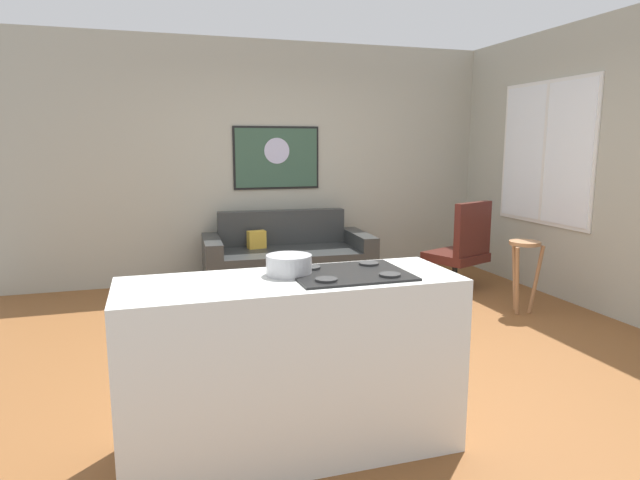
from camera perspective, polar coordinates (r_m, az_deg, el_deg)
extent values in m
cube|color=brown|center=(4.61, 2.68, -10.75)|extent=(6.40, 6.40, 0.04)
cube|color=#A7A595|center=(6.65, -4.43, 8.11)|extent=(6.40, 0.05, 2.80)
cube|color=#A7A695|center=(5.99, 26.25, 6.93)|extent=(0.05, 6.40, 2.80)
cube|color=#2D2E2E|center=(6.16, -3.34, -3.06)|extent=(1.52, 0.96, 0.45)
cube|color=#2D2E2E|center=(6.43, -4.01, 1.34)|extent=(1.49, 0.23, 0.40)
cube|color=#2D2E2E|center=(6.04, -11.11, -2.72)|extent=(0.22, 0.90, 0.61)
cube|color=#2D2E2E|center=(6.35, 4.04, -1.93)|extent=(0.22, 0.90, 0.61)
cube|color=gold|center=(6.20, -6.62, 0.04)|extent=(0.21, 0.13, 0.20)
cube|color=silver|center=(5.05, 0.93, -3.74)|extent=(1.07, 0.51, 0.02)
cylinder|color=#232326|center=(4.78, -3.82, -7.19)|extent=(0.03, 0.03, 0.40)
cylinder|color=#232326|center=(5.08, 6.90, -6.20)|extent=(0.03, 0.03, 0.40)
cylinder|color=#232326|center=(5.18, -4.93, -5.85)|extent=(0.03, 0.03, 0.40)
cylinder|color=#232326|center=(5.46, 5.06, -5.03)|extent=(0.03, 0.03, 0.40)
cylinder|color=black|center=(6.45, 13.79, -4.62)|extent=(0.40, 0.40, 0.04)
cylinder|color=black|center=(6.41, 13.85, -3.03)|extent=(0.06, 0.06, 0.33)
cube|color=#4F1F18|center=(6.37, 13.91, -1.69)|extent=(0.74, 0.73, 0.10)
cube|color=#4F1F18|center=(6.20, 15.61, 1.11)|extent=(0.56, 0.29, 0.58)
cylinder|color=#A17049|center=(5.54, 20.55, -0.30)|extent=(0.29, 0.29, 0.03)
cylinder|color=#A17049|center=(5.71, 19.58, -3.56)|extent=(0.04, 0.12, 0.67)
cylinder|color=#A17049|center=(5.50, 19.84, -4.07)|extent=(0.12, 0.09, 0.67)
cylinder|color=#A17049|center=(5.63, 21.57, -3.86)|extent=(0.12, 0.09, 0.67)
cube|color=silver|center=(2.94, -2.92, -12.95)|extent=(1.73, 0.60, 0.94)
cube|color=black|center=(2.88, 3.03, -3.47)|extent=(0.60, 0.48, 0.01)
cylinder|color=#2D2D2D|center=(2.69, 0.66, -4.14)|extent=(0.11, 0.11, 0.01)
cylinder|color=#2D2D2D|center=(2.81, 7.29, -3.60)|extent=(0.11, 0.11, 0.01)
cylinder|color=#2D2D2D|center=(2.95, -1.01, -2.87)|extent=(0.11, 0.11, 0.01)
cylinder|color=#2D2D2D|center=(3.06, 5.11, -2.44)|extent=(0.11, 0.11, 0.01)
cylinder|color=silver|center=(2.87, -3.24, -3.50)|extent=(0.13, 0.13, 0.01)
cylinder|color=silver|center=(2.86, -3.25, -2.61)|extent=(0.24, 0.24, 0.11)
cube|color=black|center=(6.61, -4.54, 8.52)|extent=(1.04, 0.01, 0.74)
cube|color=#34523F|center=(6.60, -4.53, 8.52)|extent=(0.99, 0.02, 0.69)
cylinder|color=#B7B6D4|center=(6.58, -4.51, 9.24)|extent=(0.30, 0.01, 0.30)
cube|color=silver|center=(6.41, 22.40, 8.35)|extent=(0.02, 1.44, 1.53)
cube|color=white|center=(6.41, 22.33, 8.36)|extent=(0.01, 1.36, 1.45)
cube|color=silver|center=(6.40, 22.30, 8.36)|extent=(0.01, 0.04, 1.45)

